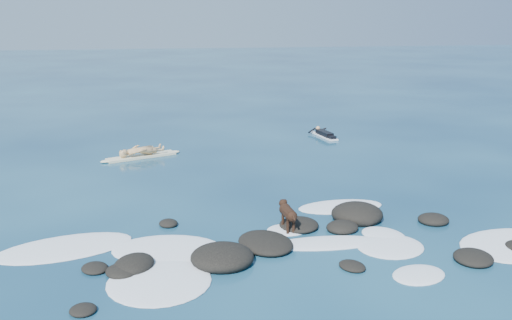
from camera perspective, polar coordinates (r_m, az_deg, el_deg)
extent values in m
plane|color=#0A2642|center=(15.70, 5.59, -6.67)|extent=(160.00, 160.00, 0.00)
ellipsoid|color=black|center=(15.54, 8.62, -6.68)|extent=(1.11, 1.05, 0.33)
ellipsoid|color=black|center=(13.51, -12.09, -10.17)|extent=(1.26, 1.35, 0.37)
ellipsoid|color=black|center=(14.38, 0.96, -8.29)|extent=(1.73, 1.95, 0.34)
ellipsoid|color=black|center=(14.53, 20.90, -9.12)|extent=(1.28, 1.34, 0.29)
ellipsoid|color=black|center=(13.43, 9.60, -10.42)|extent=(0.77, 0.85, 0.17)
ellipsoid|color=black|center=(13.30, -13.30, -10.78)|extent=(0.95, 0.99, 0.25)
ellipsoid|color=black|center=(11.97, -16.91, -14.16)|extent=(0.57, 0.59, 0.17)
ellipsoid|color=black|center=(13.51, -3.39, -9.67)|extent=(1.78, 1.77, 0.52)
ellipsoid|color=black|center=(16.68, 17.32, -5.72)|extent=(1.05, 1.02, 0.31)
ellipsoid|color=black|center=(15.62, 4.31, -6.48)|extent=(1.35, 1.42, 0.28)
ellipsoid|color=black|center=(15.90, -8.76, -6.29)|extent=(0.63, 0.68, 0.21)
ellipsoid|color=black|center=(13.65, -15.82, -10.37)|extent=(0.82, 0.87, 0.18)
ellipsoid|color=black|center=(16.37, 10.08, -5.35)|extent=(1.53, 1.49, 0.62)
ellipsoid|color=white|center=(17.34, 8.45, -4.64)|extent=(2.71, 1.42, 0.12)
ellipsoid|color=white|center=(14.66, 7.05, -8.26)|extent=(2.93, 1.04, 0.12)
ellipsoid|color=white|center=(15.42, 12.64, -7.33)|extent=(1.42, 1.56, 0.12)
ellipsoid|color=white|center=(14.76, 13.26, -8.39)|extent=(2.16, 2.08, 0.12)
ellipsoid|color=white|center=(12.81, -9.64, -11.87)|extent=(2.52, 2.59, 0.12)
ellipsoid|color=white|center=(13.41, 15.96, -11.00)|extent=(1.57, 1.39, 0.12)
ellipsoid|color=white|center=(15.05, -18.58, -8.33)|extent=(3.66, 2.47, 0.12)
ellipsoid|color=white|center=(14.37, -8.87, -8.81)|extent=(3.01, 2.30, 0.12)
ellipsoid|color=white|center=(15.41, 3.14, -7.00)|extent=(1.10, 0.90, 0.12)
cube|color=beige|center=(23.35, -11.40, 0.35)|extent=(2.81, 1.58, 0.09)
ellipsoid|color=beige|center=(23.86, -8.27, 0.79)|extent=(0.64, 0.50, 0.10)
ellipsoid|color=beige|center=(22.91, -14.65, -0.11)|extent=(0.64, 0.50, 0.10)
imported|color=tan|center=(23.14, -11.51, 2.64)|extent=(0.65, 0.78, 1.81)
cube|color=white|center=(26.91, 6.86, 2.40)|extent=(0.77, 2.01, 0.07)
ellipsoid|color=white|center=(27.77, 5.95, 2.80)|extent=(0.30, 0.46, 0.07)
cube|color=black|center=(26.88, 6.86, 2.67)|extent=(0.56, 1.25, 0.20)
sphere|color=tan|center=(27.47, 6.22, 3.18)|extent=(0.24, 0.24, 0.20)
cylinder|color=black|center=(27.50, 5.62, 2.96)|extent=(0.46, 0.33, 0.22)
cylinder|color=black|center=(27.72, 6.55, 3.02)|extent=(0.50, 0.19, 0.22)
cube|color=black|center=(26.31, 7.52, 2.31)|extent=(0.38, 0.53, 0.12)
cylinder|color=black|center=(15.13, 3.25, -5.29)|extent=(0.35, 0.65, 0.30)
sphere|color=black|center=(15.39, 2.93, -4.94)|extent=(0.34, 0.34, 0.32)
sphere|color=black|center=(14.88, 3.58, -5.65)|extent=(0.31, 0.31, 0.29)
sphere|color=black|center=(15.52, 2.73, -4.34)|extent=(0.25, 0.25, 0.23)
cone|color=black|center=(15.65, 2.58, -4.24)|extent=(0.13, 0.15, 0.12)
cone|color=black|center=(15.46, 2.53, -4.05)|extent=(0.11, 0.08, 0.11)
cone|color=black|center=(15.50, 2.96, -4.01)|extent=(0.11, 0.08, 0.11)
cylinder|color=black|center=(15.42, 2.69, -6.20)|extent=(0.08, 0.08, 0.41)
cylinder|color=black|center=(15.47, 3.28, -6.14)|extent=(0.08, 0.08, 0.41)
cylinder|color=black|center=(15.03, 3.19, -6.77)|extent=(0.08, 0.08, 0.41)
cylinder|color=black|center=(15.08, 3.78, -6.71)|extent=(0.08, 0.08, 0.41)
cylinder|color=black|center=(14.74, 3.76, -5.63)|extent=(0.08, 0.30, 0.18)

